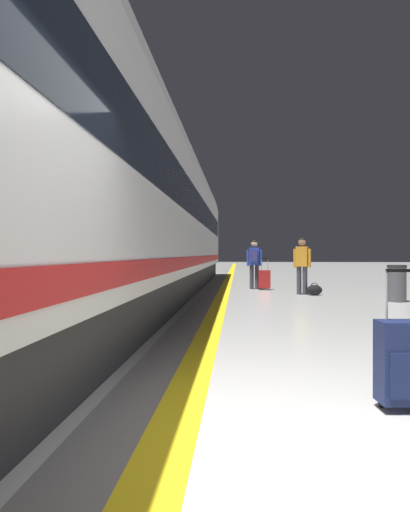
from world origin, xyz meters
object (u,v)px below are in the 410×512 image
Objects in this scene: rolling_suitcase_foreground at (404,362)px; suitcase_near at (264,279)px; passenger_near at (254,260)px; waste_bin at (397,283)px; high_speed_train at (136,202)px; duffel_bag_mid at (314,290)px; passenger_mid at (302,262)px.

rolling_suitcase_foreground is 1.03× the size of suitcase_near.
passenger_near is at bearing 141.35° from suitcase_near.
rolling_suitcase_foreground is 1.18× the size of waste_bin.
passenger_near is (3.10, 3.78, -1.53)m from high_speed_train.
rolling_suitcase_foreground is at bearing -87.92° from suitcase_near.
rolling_suitcase_foreground is 10.99m from suitcase_near.
suitcase_near is at bearing 126.98° from duffel_bag_mid.
rolling_suitcase_foreground is at bearing -109.03° from waste_bin.
high_speed_train is at bearing 117.13° from rolling_suitcase_foreground.
duffel_bag_mid is 0.48× the size of waste_bin.
rolling_suitcase_foreground reaches higher than waste_bin.
suitcase_near is at bearing -38.65° from passenger_near.
passenger_near is at bearing 50.59° from high_speed_train.
passenger_mid is 3.74× the size of duffel_bag_mid.
passenger_near reaches higher than suitcase_near.
duffel_bag_mid is (0.91, 9.23, -0.22)m from rolling_suitcase_foreground.
rolling_suitcase_foreground is 0.65× the size of passenger_near.
high_speed_train is 8.65m from rolling_suitcase_foreground.
suitcase_near is (3.42, 3.52, -2.15)m from high_speed_train.
rolling_suitcase_foreground reaches higher than suitcase_near.
passenger_mid is 2.74m from waste_bin.
high_speed_train is 5.36m from suitcase_near.
passenger_near is at bearing 129.25° from duffel_bag_mid.
waste_bin is (3.06, -3.27, 0.10)m from suitcase_near.
high_speed_train is 5.12m from passenger_near.
waste_bin is (1.74, -1.53, 0.30)m from duffel_bag_mid.
suitcase_near is at bearing 92.08° from rolling_suitcase_foreground.
passenger_near is at bearing 133.73° from waste_bin.
rolling_suitcase_foreground is 9.28m from duffel_bag_mid.
passenger_near reaches higher than waste_bin.
rolling_suitcase_foreground is 2.44× the size of duffel_bag_mid.
duffel_bag_mid is (1.31, -1.74, -0.20)m from suitcase_near.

